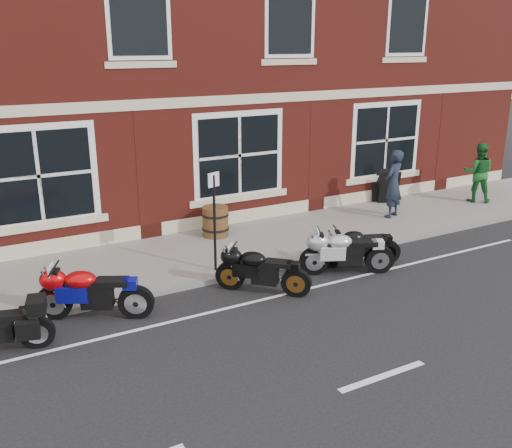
% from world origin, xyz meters
% --- Properties ---
extents(ground, '(80.00, 80.00, 0.00)m').
position_xyz_m(ground, '(0.00, 0.00, 0.00)').
color(ground, black).
rests_on(ground, ground).
extents(sidewalk, '(30.00, 3.00, 0.12)m').
position_xyz_m(sidewalk, '(0.00, 3.00, 0.06)').
color(sidewalk, slate).
rests_on(sidewalk, ground).
extents(kerb, '(30.00, 0.16, 0.12)m').
position_xyz_m(kerb, '(0.00, 1.42, 0.06)').
color(kerb, slate).
rests_on(kerb, ground).
extents(pub_building, '(24.00, 12.00, 12.00)m').
position_xyz_m(pub_building, '(0.00, 10.50, 6.00)').
color(pub_building, maroon).
rests_on(pub_building, ground).
extents(moto_sport_red, '(1.94, 1.11, 0.95)m').
position_xyz_m(moto_sport_red, '(-3.30, 1.02, 0.55)').
color(moto_sport_red, black).
rests_on(moto_sport_red, ground).
extents(moto_sport_black, '(1.49, 1.45, 0.88)m').
position_xyz_m(moto_sport_black, '(-0.10, 0.52, 0.50)').
color(moto_sport_black, black).
rests_on(moto_sport_black, ground).
extents(moto_sport_silver, '(1.91, 1.00, 0.92)m').
position_xyz_m(moto_sport_silver, '(1.96, 0.50, 0.53)').
color(moto_sport_silver, black).
rests_on(moto_sport_silver, ground).
extents(moto_naked_black, '(1.81, 0.76, 0.85)m').
position_xyz_m(moto_naked_black, '(2.49, 0.72, 0.49)').
color(moto_naked_black, black).
rests_on(moto_naked_black, ground).
extents(pedestrian_left, '(0.81, 0.69, 1.89)m').
position_xyz_m(pedestrian_left, '(5.47, 2.95, 1.06)').
color(pedestrian_left, '#19202D').
rests_on(pedestrian_left, sidewalk).
extents(pedestrian_right, '(1.11, 1.10, 1.80)m').
position_xyz_m(pedestrian_right, '(8.85, 2.93, 1.02)').
color(pedestrian_right, '#195922').
rests_on(pedestrian_right, sidewalk).
extents(a_board_sign, '(0.71, 0.60, 1.00)m').
position_xyz_m(a_board_sign, '(6.33, 4.20, 0.62)').
color(a_board_sign, black).
rests_on(a_board_sign, sidewalk).
extents(barrel_planter, '(0.68, 0.68, 0.76)m').
position_xyz_m(barrel_planter, '(0.47, 3.84, 0.50)').
color(barrel_planter, '#503715').
rests_on(barrel_planter, sidewalk).
extents(parking_sign, '(0.29, 0.12, 2.14)m').
position_xyz_m(parking_sign, '(-0.51, 1.77, 1.35)').
color(parking_sign, black).
rests_on(parking_sign, sidewalk).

